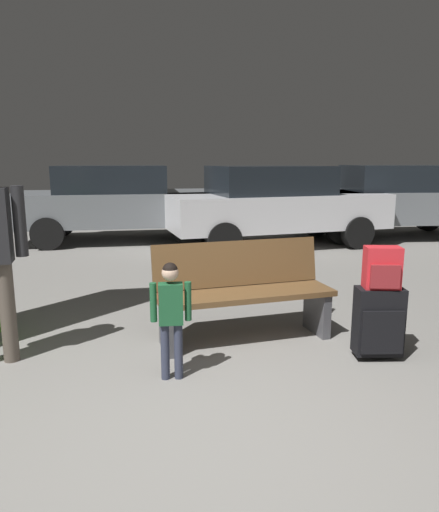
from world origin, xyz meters
TOP-DOWN VIEW (x-y plane):
  - ground_plane at (0.00, 4.00)m, footprint 18.00×18.00m
  - bench at (0.54, 1.62)m, footprint 1.65×0.72m
  - suitcase at (1.53, 0.97)m, footprint 0.41×0.28m
  - backpack_bright at (1.53, 0.97)m, footprint 0.31×0.24m
  - child at (-0.17, 0.90)m, footprint 0.30×0.19m
  - parked_car_far at (-0.72, 7.32)m, footprint 4.11×1.82m
  - parked_car_side at (4.96, 6.77)m, footprint 4.24×2.09m
  - parked_car_near at (2.21, 6.24)m, footprint 4.28×2.21m

SIDE VIEW (x-z plane):
  - ground_plane at x=0.00m, z-range -0.10..0.00m
  - suitcase at x=1.53m, z-range 0.02..0.62m
  - bench at x=0.54m, z-range 0.00..0.88m
  - child at x=-0.17m, z-range 0.10..1.00m
  - backpack_bright at x=1.53m, z-range 0.60..0.94m
  - parked_car_far at x=-0.72m, z-range 0.05..1.56m
  - parked_car_side at x=4.96m, z-range 0.05..1.56m
  - parked_car_near at x=2.21m, z-range 0.05..1.56m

